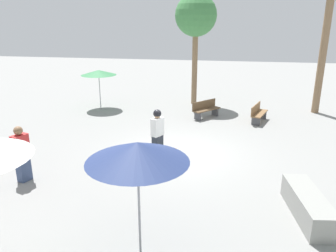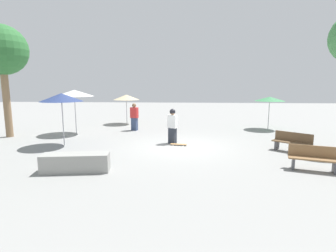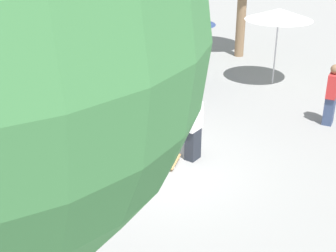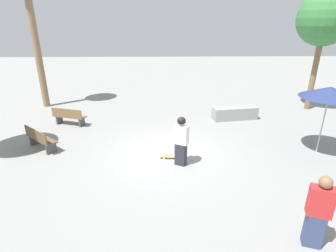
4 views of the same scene
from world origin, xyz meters
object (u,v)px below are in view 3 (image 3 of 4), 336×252
shade_umbrella_navy (185,18)px  skater_main (193,123)px  concrete_ledge (59,94)px  bystander_watching (332,95)px  shade_umbrella_white (279,14)px  skateboard (173,161)px

shade_umbrella_navy → skater_main: bearing=8.6°
concrete_ledge → bystander_watching: bystander_watching is taller
concrete_ledge → shade_umbrella_white: size_ratio=0.88×
skater_main → skateboard: size_ratio=2.12×
skateboard → concrete_ledge: size_ratio=0.36×
concrete_ledge → shade_umbrella_navy: size_ratio=0.91×
skater_main → shade_umbrella_navy: 5.45m
skateboard → bystander_watching: (-2.94, 4.03, 0.81)m
concrete_ledge → shade_umbrella_white: bearing=112.8°
skateboard → concrete_ledge: (-3.38, -4.06, 0.25)m
concrete_ledge → shade_umbrella_navy: 4.74m
shade_umbrella_navy → concrete_ledge: bearing=-59.8°
shade_umbrella_white → shade_umbrella_navy: bearing=-77.4°
skater_main → shade_umbrella_white: shade_umbrella_white is taller
skateboard → skater_main: bearing=134.0°
concrete_ledge → bystander_watching: 8.12m
concrete_ledge → shade_umbrella_white: 7.61m
skateboard → bystander_watching: bystander_watching is taller
concrete_ledge → skateboard: bearing=50.2°
skater_main → concrete_ledge: (-3.06, -4.50, -0.63)m
shade_umbrella_navy → bystander_watching: (2.60, 4.38, -1.45)m
skater_main → skateboard: bearing=-26.3°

